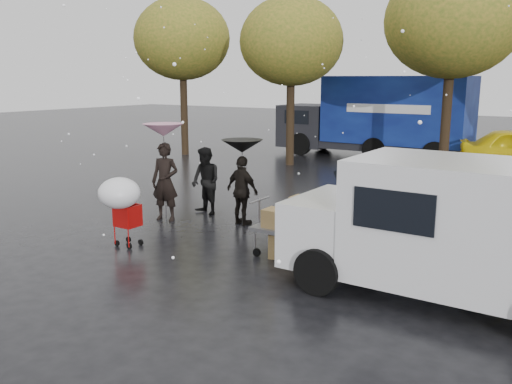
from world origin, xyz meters
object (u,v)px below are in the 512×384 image
Objects in this scene: person_black at (242,191)px; shopping_cart at (121,197)px; white_van at (453,228)px; blue_truck at (378,117)px; person_pink at (165,182)px; vendor_cart at (296,222)px.

shopping_cart is at bearing 80.75° from person_black.
white_van is 15.72m from blue_truck.
blue_truck reaches higher than person_pink.
person_pink is 13.08m from blue_truck.
person_black is 0.33× the size of white_van.
shopping_cart is 0.30× the size of white_van.
person_pink is at bearing 170.57° from white_van.
person_pink is 1.30× the size of shopping_cart.
white_van is at bearing 8.87° from shopping_cart.
blue_truck is (-0.42, 15.19, 0.69)m from shopping_cart.
blue_truck is at bearing 104.98° from vendor_cart.
white_van is at bearing -7.26° from vendor_cart.
person_black is 5.56m from white_van.
vendor_cart is at bearing -75.02° from blue_truck.
shopping_cart is (0.78, -2.15, 0.11)m from person_pink.
person_pink is 0.39× the size of white_van.
blue_truck is at bearing 115.16° from white_van.
white_van is 0.59× the size of blue_truck.
vendor_cart is 3.57m from shopping_cart.
person_black is 2.69m from vendor_cart.
white_van is at bearing 171.36° from person_black.
person_black is (1.81, 0.67, -0.13)m from person_pink.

